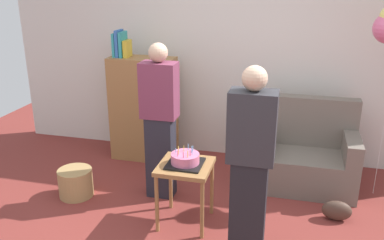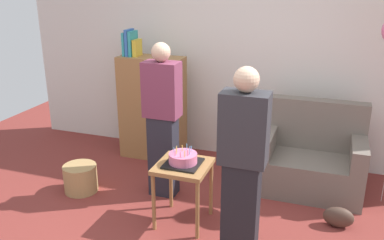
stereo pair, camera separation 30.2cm
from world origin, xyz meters
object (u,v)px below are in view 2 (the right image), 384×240
Objects in this scene: side_table at (183,173)px; couch at (310,160)px; bookshelf at (152,107)px; person_holding_cake at (242,168)px; wicker_basket at (81,178)px; birthday_cake at (183,159)px; person_blowing_candles at (163,121)px; handbag at (338,217)px.

couch is at bearing 45.19° from side_table.
person_holding_cake is (1.53, -1.68, 0.17)m from bookshelf.
couch is at bearing 20.81° from wicker_basket.
side_table is (-1.08, -1.08, 0.17)m from couch.
couch is at bearing 45.19° from birthday_cake.
side_table is 0.37× the size of person_blowing_candles.
person_blowing_candles is at bearing 130.85° from birthday_cake.
person_blowing_candles is at bearing 178.30° from handbag.
person_holding_cake is 4.53× the size of wicker_basket.
person_blowing_candles is (-0.39, 0.45, 0.18)m from birthday_cake.
birthday_cake is 0.20× the size of person_holding_cake.
birthday_cake is 1.56m from handbag.
person_blowing_candles reaches higher than handbag.
couch is 3.44× the size of birthday_cake.
person_holding_cake reaches higher than bookshelf.
bookshelf is 5.06× the size of birthday_cake.
person_blowing_candles is 1.00× the size of person_holding_cake.
wicker_basket is (-1.26, 0.19, -0.36)m from side_table.
side_table is at bearing -164.27° from handbag.
birthday_cake is at bearing -134.81° from couch.
person_blowing_candles is (-1.46, -0.64, 0.49)m from couch.
side_table is at bearing -55.49° from bookshelf.
person_blowing_candles is (-0.39, 0.45, 0.32)m from side_table.
person_holding_cake is 1.31m from handbag.
person_blowing_candles is at bearing 130.85° from side_table.
birthday_cake reaches higher than wicker_basket.
couch is 2.02m from bookshelf.
wicker_basket is at bearing -7.93° from person_holding_cake.
birthday_cake is 1.14× the size of handbag.
wicker_basket is (-2.34, -0.89, -0.19)m from couch.
side_table reaches higher than wicker_basket.
handbag is (1.79, -0.05, -0.73)m from person_blowing_candles.
wicker_basket is (-0.36, -1.12, -0.52)m from bookshelf.
handbag is at bearing 15.73° from side_table.
birthday_cake is (-1.08, -1.08, 0.32)m from couch.
person_holding_cake reaches higher than handbag.
side_table is 0.79m from person_holding_cake.
side_table is at bearing -21.70° from person_holding_cake.
couch is 3.93× the size of handbag.
wicker_basket is 1.29× the size of handbag.
person_blowing_candles is 4.53× the size of wicker_basket.
handbag is (1.40, 0.39, -0.41)m from side_table.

